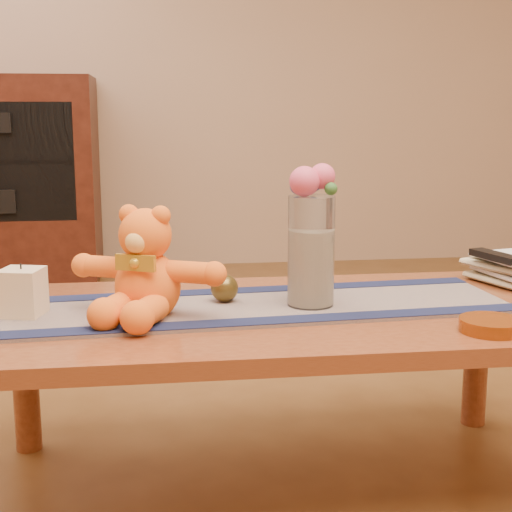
{
  "coord_description": "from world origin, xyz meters",
  "views": [
    {
      "loc": [
        -0.28,
        -1.67,
        0.91
      ],
      "look_at": [
        -0.05,
        0.0,
        0.58
      ],
      "focal_mm": 51.94,
      "sensor_mm": 36.0,
      "label": 1
    }
  ],
  "objects": [
    {
      "name": "floor",
      "position": [
        0.0,
        0.0,
        0.0
      ],
      "size": [
        5.5,
        5.5,
        0.0
      ],
      "primitive_type": "plane",
      "color": "brown",
      "rests_on": "ground"
    },
    {
      "name": "wall_back",
      "position": [
        0.0,
        2.75,
        1.35
      ],
      "size": [
        5.5,
        0.0,
        5.5
      ],
      "primitive_type": "plane",
      "rotation": [
        1.57,
        0.0,
        0.0
      ],
      "color": "tan",
      "rests_on": "floor"
    },
    {
      "name": "coffee_table_top",
      "position": [
        0.0,
        0.0,
        0.43
      ],
      "size": [
        1.4,
        0.7,
        0.04
      ],
      "primitive_type": "cube",
      "color": "brown",
      "rests_on": "floor"
    },
    {
      "name": "table_leg_bl",
      "position": [
        -0.64,
        0.29,
        0.21
      ],
      "size": [
        0.07,
        0.07,
        0.41
      ],
      "primitive_type": "cylinder",
      "color": "brown",
      "rests_on": "floor"
    },
    {
      "name": "table_leg_br",
      "position": [
        0.64,
        0.29,
        0.21
      ],
      "size": [
        0.07,
        0.07,
        0.41
      ],
      "primitive_type": "cylinder",
      "color": "brown",
      "rests_on": "floor"
    },
    {
      "name": "persian_runner",
      "position": [
        -0.05,
        0.02,
        0.45
      ],
      "size": [
        1.22,
        0.43,
        0.01
      ],
      "primitive_type": "cube",
      "rotation": [
        0.0,
        0.0,
        0.06
      ],
      "color": "#191A46",
      "rests_on": "coffee_table_top"
    },
    {
      "name": "runner_border_near",
      "position": [
        -0.04,
        -0.12,
        0.46
      ],
      "size": [
        1.2,
        0.14,
        0.0
      ],
      "primitive_type": "cube",
      "rotation": [
        0.0,
        0.0,
        0.06
      ],
      "color": "#141B3D",
      "rests_on": "persian_runner"
    },
    {
      "name": "runner_border_far",
      "position": [
        -0.06,
        0.17,
        0.46
      ],
      "size": [
        1.2,
        0.14,
        0.0
      ],
      "primitive_type": "cube",
      "rotation": [
        0.0,
        0.0,
        0.06
      ],
      "color": "#141B3D",
      "rests_on": "persian_runner"
    },
    {
      "name": "teddy_bear",
      "position": [
        -0.3,
        -0.03,
        0.58
      ],
      "size": [
        0.43,
        0.4,
        0.23
      ],
      "primitive_type": null,
      "rotation": [
        0.0,
        0.0,
        -0.43
      ],
      "color": "orange",
      "rests_on": "persian_runner"
    },
    {
      "name": "pillar_candle",
      "position": [
        -0.58,
        0.0,
        0.51
      ],
      "size": [
        0.11,
        0.11,
        0.11
      ],
      "primitive_type": "cube",
      "rotation": [
        0.0,
        0.0,
        -0.24
      ],
      "color": "beige",
      "rests_on": "persian_runner"
    },
    {
      "name": "candle_wick",
      "position": [
        -0.58,
        0.0,
        0.57
      ],
      "size": [
        0.0,
        0.0,
        0.01
      ],
      "primitive_type": "cylinder",
      "rotation": [
        0.0,
        0.0,
        -0.24
      ],
      "color": "black",
      "rests_on": "pillar_candle"
    },
    {
      "name": "glass_vase",
      "position": [
        0.08,
        0.0,
        0.59
      ],
      "size": [
        0.11,
        0.11,
        0.26
      ],
      "primitive_type": "cylinder",
      "color": "silver",
      "rests_on": "persian_runner"
    },
    {
      "name": "potpourri_fill",
      "position": [
        0.08,
        0.0,
        0.55
      ],
      "size": [
        0.09,
        0.09,
        0.18
      ],
      "primitive_type": "cylinder",
      "color": "beige",
      "rests_on": "glass_vase"
    },
    {
      "name": "rose_left",
      "position": [
        0.06,
        -0.01,
        0.75
      ],
      "size": [
        0.07,
        0.07,
        0.07
      ],
      "primitive_type": "sphere",
      "color": "#E14F75",
      "rests_on": "glass_vase"
    },
    {
      "name": "rose_right",
      "position": [
        0.11,
        0.01,
        0.76
      ],
      "size": [
        0.06,
        0.06,
        0.06
      ],
      "primitive_type": "sphere",
      "color": "#E14F75",
      "rests_on": "glass_vase"
    },
    {
      "name": "blue_flower_back",
      "position": [
        0.09,
        0.04,
        0.75
      ],
      "size": [
        0.04,
        0.04,
        0.04
      ],
      "primitive_type": "sphere",
      "color": "#4B50A3",
      "rests_on": "glass_vase"
    },
    {
      "name": "blue_flower_side",
      "position": [
        0.05,
        0.02,
        0.74
      ],
      "size": [
        0.04,
        0.04,
        0.04
      ],
      "primitive_type": "sphere",
      "color": "#4B50A3",
      "rests_on": "glass_vase"
    },
    {
      "name": "leaf_sprig",
      "position": [
        0.12,
        -0.02,
        0.74
      ],
      "size": [
        0.03,
        0.03,
        0.03
      ],
      "primitive_type": "sphere",
      "color": "#33662D",
      "rests_on": "glass_vase"
    },
    {
      "name": "bronze_ball",
      "position": [
        -0.12,
        0.06,
        0.49
      ],
      "size": [
        0.07,
        0.07,
        0.07
      ],
      "primitive_type": "sphere",
      "rotation": [
        0.0,
        0.0,
        -0.07
      ],
      "color": "#4D3F19",
      "rests_on": "persian_runner"
    },
    {
      "name": "book_bottom",
      "position": [
        0.61,
        0.15,
        0.46
      ],
      "size": [
        0.23,
        0.26,
        0.02
      ],
      "primitive_type": "imported",
      "rotation": [
        0.0,
        0.0,
        0.33
      ],
      "color": "beige",
      "rests_on": "coffee_table_top"
    },
    {
      "name": "book_lower",
      "position": [
        0.61,
        0.15,
        0.48
      ],
      "size": [
        0.2,
        0.25,
        0.02
      ],
      "primitive_type": "imported",
      "rotation": [
        0.0,
        0.0,
        0.19
      ],
      "color": "beige",
      "rests_on": "book_bottom"
    },
    {
      "name": "book_upper",
      "position": [
        0.6,
        0.15,
        0.5
      ],
      "size": [
        0.24,
        0.27,
        0.02
      ],
      "primitive_type": "imported",
      "rotation": [
        0.0,
        0.0,
        0.38
      ],
      "color": "beige",
      "rests_on": "book_lower"
    },
    {
      "name": "book_top",
      "position": [
        0.61,
        0.15,
        0.52
      ],
      "size": [
        0.21,
        0.25,
        0.02
      ],
      "primitive_type": "imported",
      "rotation": [
        0.0,
        0.0,
        0.22
      ],
      "color": "beige",
      "rests_on": "book_upper"
    },
    {
      "name": "tv_remote",
      "position": [
        0.61,
        0.14,
        0.54
      ],
      "size": [
        0.09,
        0.17,
        0.02
      ],
      "primitive_type": "cube",
      "rotation": [
        0.0,
        0.0,
        0.28
      ],
      "color": "black",
      "rests_on": "book_top"
    },
    {
      "name": "amber_dish",
      "position": [
        0.42,
        -0.24,
        0.46
      ],
      "size": [
        0.15,
        0.15,
        0.03
      ],
      "primitive_type": "cylinder",
      "rotation": [
        0.0,
        0.0,
        -0.13
      ],
      "color": "#BF5914",
      "rests_on": "coffee_table_top"
    }
  ]
}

